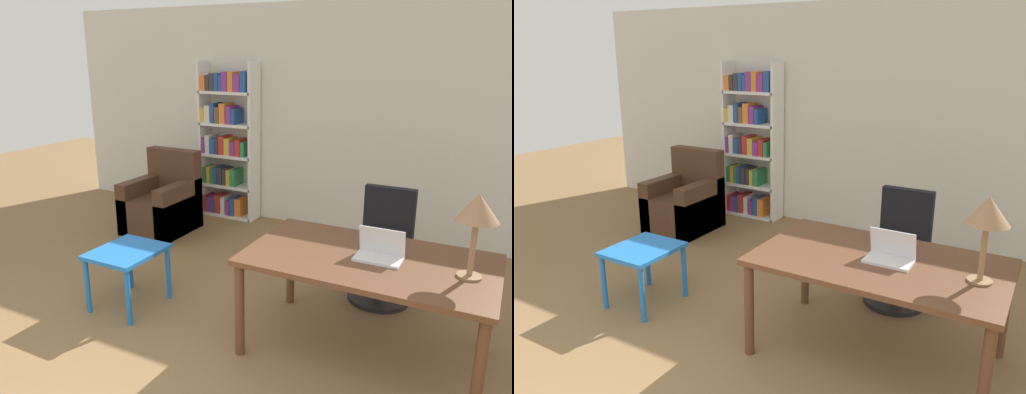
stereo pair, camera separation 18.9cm
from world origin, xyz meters
The scene contains 8 objects.
wall_back centered at (0.00, 4.53, 1.35)m, with size 8.00×0.06×2.70m.
desk centered at (1.06, 2.06, 0.67)m, with size 1.70×1.01×0.75m.
laptop centered at (1.13, 2.07, 0.80)m, with size 0.32×0.21×0.21m.
table_lamp centered at (1.72, 2.05, 1.20)m, with size 0.27×0.27×0.56m.
office_chair centered at (0.95, 2.99, 0.43)m, with size 0.55×0.55×0.99m.
side_table_blue centered at (-0.94, 1.80, 0.43)m, with size 0.52×0.59×0.52m.
armchair centered at (-1.89, 3.48, 0.32)m, with size 0.72×0.78×0.97m.
bookshelf centered at (-1.48, 4.34, 0.96)m, with size 0.78×0.28×2.02m.
Camera 1 is at (1.88, -1.16, 2.14)m, focal length 35.00 mm.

